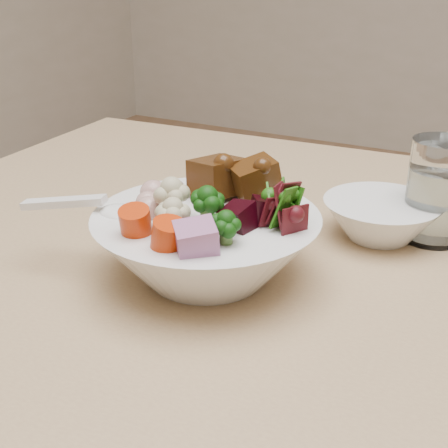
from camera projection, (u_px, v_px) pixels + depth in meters
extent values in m
cylinder|color=tan|center=(132.00, 327.00, 1.27)|extent=(0.06, 0.06, 0.73)
sphere|color=black|center=(207.00, 211.00, 0.58)|extent=(0.04, 0.04, 0.04)
sphere|color=#BCB68E|center=(172.00, 204.00, 0.59)|extent=(0.04, 0.04, 0.04)
cube|color=black|center=(265.00, 214.00, 0.58)|extent=(0.04, 0.04, 0.03)
cube|color=#9D5E8D|center=(196.00, 241.00, 0.52)|extent=(0.05, 0.05, 0.04)
cylinder|color=#CC3905|center=(136.00, 224.00, 0.56)|extent=(0.04, 0.04, 0.03)
sphere|color=tan|center=(148.00, 203.00, 0.61)|extent=(0.02, 0.02, 0.02)
ellipsoid|color=white|center=(121.00, 214.00, 0.61)|extent=(0.05, 0.05, 0.02)
cube|color=white|center=(63.00, 202.00, 0.62)|extent=(0.09, 0.04, 0.02)
cylinder|color=white|center=(437.00, 191.00, 0.68)|extent=(0.07, 0.07, 0.11)
cylinder|color=silver|center=(436.00, 203.00, 0.69)|extent=(0.06, 0.06, 0.08)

